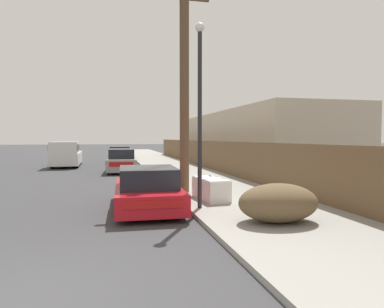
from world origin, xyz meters
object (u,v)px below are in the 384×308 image
at_px(parked_sports_car_red, 147,190).
at_px(car_parked_far, 120,154).
at_px(discarded_fridge, 211,189).
at_px(pickup_truck, 66,154).
at_px(car_parked_mid, 122,161).
at_px(brush_pile, 278,203).
at_px(street_lamp, 200,102).
at_px(utility_pole, 184,83).

distance_m(parked_sports_car_red, car_parked_far, 20.78).
xyz_separation_m(discarded_fridge, pickup_truck, (-6.29, 15.60, 0.44)).
xyz_separation_m(parked_sports_car_red, car_parked_mid, (-0.40, 11.36, 0.09)).
xyz_separation_m(car_parked_mid, car_parked_far, (0.14, 9.41, -0.03)).
bearing_deg(discarded_fridge, brush_pile, -83.00).
height_order(discarded_fridge, parked_sports_car_red, parked_sports_car_red).
relative_size(pickup_truck, street_lamp, 1.13).
bearing_deg(pickup_truck, parked_sports_car_red, 102.82).
distance_m(discarded_fridge, car_parked_mid, 11.17).
xyz_separation_m(discarded_fridge, street_lamp, (-0.68, -1.24, 2.61)).
bearing_deg(pickup_truck, discarded_fridge, 110.06).
distance_m(discarded_fridge, pickup_truck, 16.82).
relative_size(discarded_fridge, car_parked_far, 0.42).
xyz_separation_m(car_parked_far, brush_pile, (3.03, -23.51, -0.06)).
xyz_separation_m(pickup_truck, utility_pole, (5.77, -14.00, 3.15)).
distance_m(discarded_fridge, brush_pile, 3.28).
xyz_separation_m(car_parked_far, street_lamp, (1.65, -21.55, 2.44)).
bearing_deg(street_lamp, car_parked_far, 94.37).
height_order(car_parked_mid, car_parked_far, car_parked_mid).
bearing_deg(pickup_truck, utility_pole, 110.50).
height_order(discarded_fridge, utility_pole, utility_pole).
bearing_deg(utility_pole, street_lamp, -93.34).
bearing_deg(car_parked_far, utility_pole, -80.24).
relative_size(discarded_fridge, pickup_truck, 0.30).
bearing_deg(parked_sports_car_red, utility_pole, 54.82).
bearing_deg(discarded_fridge, car_parked_far, 91.15).
distance_m(utility_pole, street_lamp, 3.01).
relative_size(utility_pole, street_lamp, 1.50).
height_order(car_parked_far, street_lamp, street_lamp).
xyz_separation_m(car_parked_mid, pickup_truck, (-3.82, 4.71, 0.24)).
bearing_deg(car_parked_far, car_parked_mid, -86.61).
xyz_separation_m(car_parked_far, pickup_truck, (-3.96, -4.71, 0.27)).
bearing_deg(discarded_fridge, street_lamp, -124.24).
bearing_deg(parked_sports_car_red, discarded_fridge, 14.47).
distance_m(parked_sports_car_red, pickup_truck, 16.62).
height_order(utility_pole, brush_pile, utility_pole).
bearing_deg(discarded_fridge, parked_sports_car_red, -172.59).
bearing_deg(utility_pole, car_parked_mid, 101.84).
height_order(car_parked_mid, utility_pole, utility_pole).
bearing_deg(utility_pole, pickup_truck, 112.39).
bearing_deg(utility_pole, brush_pile, -75.71).
relative_size(car_parked_mid, car_parked_far, 1.06).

